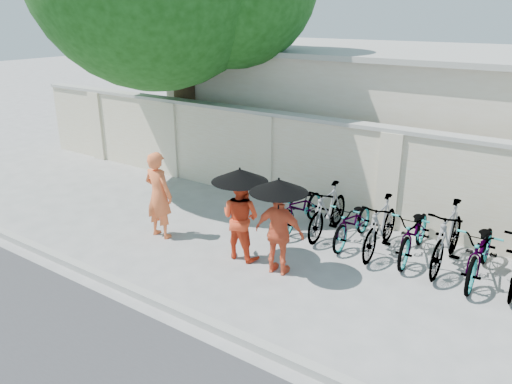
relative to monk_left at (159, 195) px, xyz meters
The scene contains 16 objects.
ground 1.74m from the monk_left, ahead, with size 80.00×80.00×0.00m, color #A6A6A4.
kerb 2.49m from the monk_left, 50.54° to the right, with size 40.00×0.16×0.12m, color #A0A19A.
compound_wall 3.97m from the monk_left, 50.93° to the left, with size 20.00×0.30×2.00m, color silver.
building_behind 7.75m from the monk_left, 63.04° to the left, with size 14.00×6.00×3.20m, color beige.
monk_left is the anchor object (origin of this frame).
monk_center 1.85m from the monk_left, ahead, with size 0.75×0.58×1.54m, color #EB431F.
parasol_center 2.02m from the monk_left, ahead, with size 0.98×0.98×0.83m.
monk_right 2.72m from the monk_left, ahead, with size 0.88×0.36×1.50m, color #EA5C33.
parasol_right 2.84m from the monk_left, ahead, with size 0.96×0.96×0.86m.
bike_0 2.86m from the monk_left, 42.30° to the left, with size 0.61×1.76×0.92m, color slate.
bike_1 3.33m from the monk_left, 36.14° to the left, with size 0.49×1.73×1.04m, color slate.
bike_2 3.78m from the monk_left, 30.12° to the left, with size 0.57×1.64×0.86m, color slate.
bike_3 4.24m from the monk_left, 25.09° to the left, with size 0.50×1.76×1.05m, color slate.
bike_4 4.84m from the monk_left, 24.10° to the left, with size 0.64×1.83×0.96m, color slate.
bike_5 5.34m from the monk_left, 21.05° to the left, with size 0.54×1.92×1.15m, color slate.
bike_6 5.86m from the monk_left, 18.26° to the left, with size 0.67×1.92×1.01m, color slate.
Camera 1 is at (5.23, -6.22, 4.22)m, focal length 35.00 mm.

